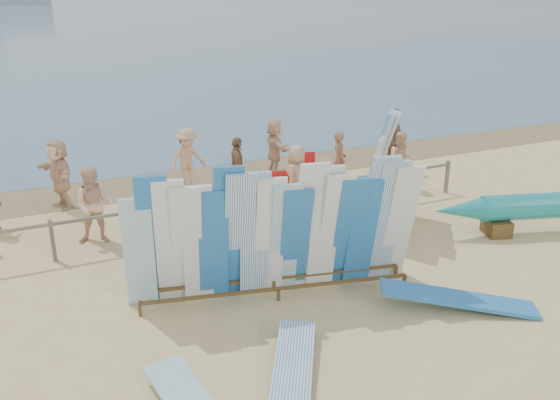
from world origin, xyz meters
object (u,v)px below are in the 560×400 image
flat_board_d (457,309)px  beachgoer_4 (237,167)px  beach_chair_right (226,209)px  beachgoer_10 (393,140)px  side_surfboard_rack (374,173)px  beachgoer_6 (297,177)px  flat_board_e (292,387)px  beachgoer_5 (275,147)px  beachgoer_11 (59,174)px  beachgoer_2 (94,205)px  beach_chair_left (283,200)px  main_surfboard_rack (276,236)px  beachgoer_3 (187,159)px  beachgoer_7 (339,160)px  vendor_table (388,220)px  stroller (308,181)px  beachgoer_8 (401,161)px

flat_board_d → beachgoer_4: bearing=40.9°
beach_chair_right → beachgoer_10: (5.88, 1.54, 0.71)m
side_surfboard_rack → beachgoer_6: bearing=75.2°
flat_board_e → beach_chair_right: size_ratio=3.40×
beachgoer_5 → beachgoer_11: (-6.02, -0.30, 0.06)m
beachgoer_2 → beachgoer_11: bearing=118.7°
beach_chair_left → flat_board_d: bearing=-64.1°
main_surfboard_rack → beachgoer_5: bearing=78.1°
beachgoer_5 → beachgoer_11: size_ratio=0.93×
flat_board_d → beachgoer_3: 8.63m
main_surfboard_rack → beachgoer_5: size_ratio=3.15×
flat_board_d → beachgoer_7: bearing=17.9°
beachgoer_11 → vendor_table: bearing=34.8°
main_surfboard_rack → beachgoer_6: (2.30, 3.83, -0.35)m
beachgoer_6 → beachgoer_11: beachgoer_11 is taller
flat_board_d → beachgoer_4: beachgoer_4 is taller
flat_board_d → beach_chair_right: 6.16m
main_surfboard_rack → stroller: bearing=68.8°
beach_chair_right → beachgoer_2: bearing=146.4°
beachgoer_8 → main_surfboard_rack: bearing=-115.1°
beach_chair_left → beachgoer_3: bearing=140.4°
flat_board_e → flat_board_d: bearing=41.0°
beachgoer_8 → beachgoer_4: same height
beachgoer_3 → beachgoer_2: beachgoer_2 is taller
flat_board_d → beachgoer_8: (2.90, 5.79, 0.80)m
beachgoer_7 → beachgoer_2: (-6.64, -1.01, 0.05)m
beach_chair_right → beachgoer_4: 1.70m
flat_board_d → beach_chair_left: size_ratio=2.85×
beachgoer_3 → beachgoer_4: (1.01, -1.15, -0.04)m
beachgoer_7 → beachgoer_3: size_ratio=0.95×
stroller → beachgoer_8: bearing=8.8°
side_surfboard_rack → beachgoer_7: size_ratio=1.76×
beach_chair_right → beachgoer_11: beachgoer_11 is taller
flat_board_e → beachgoer_6: (3.18, 6.31, 0.82)m
side_surfboard_rack → beachgoer_11: side_surfboard_rack is taller
flat_board_e → beachgoer_7: bearing=85.6°
beach_chair_right → beachgoer_7: bearing=-24.3°
side_surfboard_rack → beachgoer_5: size_ratio=1.70×
beach_chair_left → stroller: stroller is taller
vendor_table → side_surfboard_rack: bearing=66.5°
beachgoer_5 → beachgoer_4: bearing=130.5°
side_surfboard_rack → beachgoer_11: (-6.45, 4.25, -0.38)m
main_surfboard_rack → stroller: main_surfboard_rack is taller
vendor_table → beachgoer_6: beachgoer_6 is taller
beachgoer_7 → beachgoer_5: size_ratio=0.97×
stroller → beachgoer_8: (2.65, -0.40, 0.34)m
stroller → beachgoer_7: size_ratio=0.72×
main_surfboard_rack → beach_chair_right: bearing=95.6°
stroller → beachgoer_11: beachgoer_11 is taller
beachgoer_6 → beachgoer_3: (-2.02, 2.65, 0.02)m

